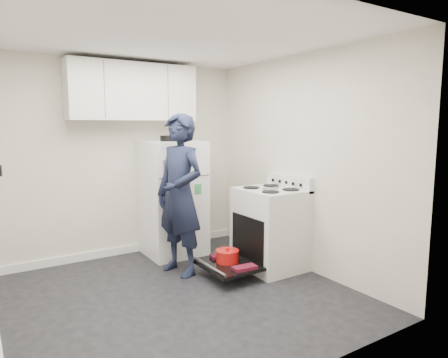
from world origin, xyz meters
TOP-DOWN VIEW (x-y plane):
  - room at (-0.03, 0.03)m, footprint 3.21×3.21m
  - electric_range at (1.26, 0.15)m, footprint 0.66×0.76m
  - open_oven_door at (0.68, 0.16)m, footprint 0.55×0.70m
  - refrigerator at (0.53, 1.25)m, footprint 0.72×0.74m
  - upper_cabinets at (0.10, 1.43)m, footprint 1.60×0.33m
  - person at (0.30, 0.57)m, footprint 0.60×0.76m

SIDE VIEW (x-z plane):
  - open_oven_door at x=0.68m, z-range 0.07..0.29m
  - electric_range at x=1.26m, z-range -0.08..1.02m
  - refrigerator at x=0.53m, z-range -0.03..1.53m
  - person at x=0.30m, z-range 0.00..1.82m
  - room at x=-0.03m, z-range -0.05..2.46m
  - upper_cabinets at x=0.10m, z-range 1.75..2.45m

